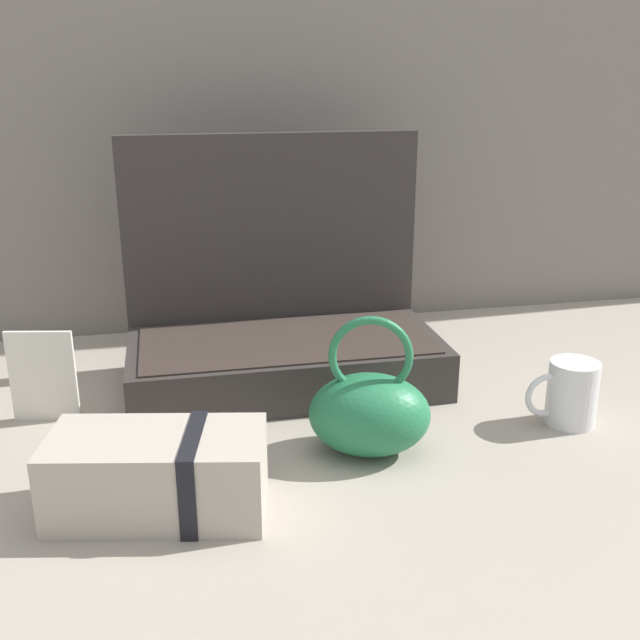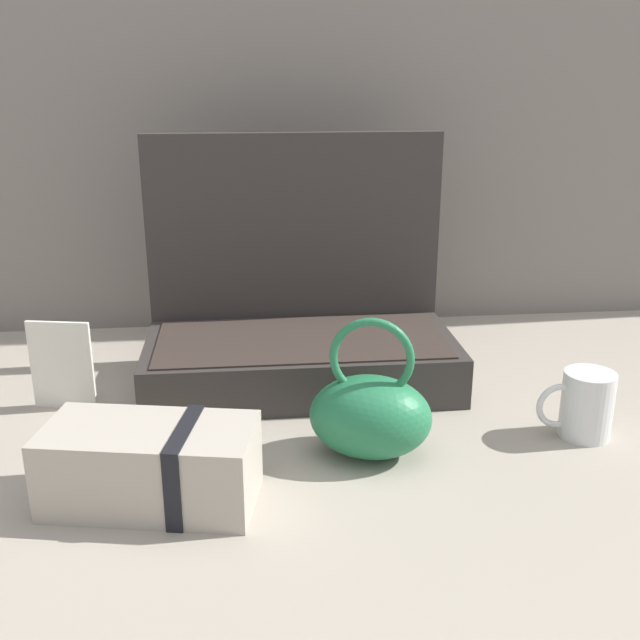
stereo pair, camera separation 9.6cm
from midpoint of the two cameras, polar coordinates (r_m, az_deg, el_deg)
name	(u,v)px [view 1 (the left image)]	position (r m, az deg, el deg)	size (l,w,h in m)	color
ground_plane	(321,448)	(1.06, -2.52, -9.86)	(6.00, 6.00, 0.00)	#9E9384
open_suitcase	(282,326)	(1.26, -5.14, -0.47)	(0.51, 0.27, 0.40)	#332D2B
teal_pouch_handbag	(369,411)	(1.02, 1.12, -7.07)	(0.19, 0.16, 0.20)	#237247
cream_toiletry_bag	(161,474)	(0.93, -15.10, -11.41)	(0.27, 0.17, 0.10)	#B2A899
coffee_mug	(570,393)	(1.15, 16.36, -5.41)	(0.11, 0.07, 0.10)	silver
info_card_left	(43,376)	(1.20, -22.67, -4.04)	(0.10, 0.01, 0.14)	white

